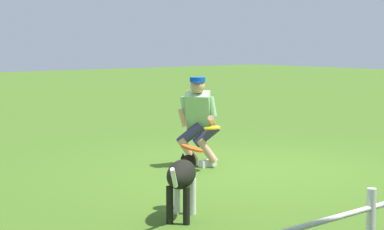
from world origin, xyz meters
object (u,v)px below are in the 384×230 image
at_px(person, 198,119).
at_px(frisbee_flying, 192,148).
at_px(frisbee_held, 212,128).
at_px(dog, 182,176).

xyz_separation_m(person, frisbee_flying, (1.57, 1.77, -0.03)).
height_order(frisbee_flying, frisbee_held, frisbee_flying).
bearing_deg(frisbee_flying, dog, 32.96).
xyz_separation_m(person, dog, (1.85, 1.95, -0.26)).
height_order(dog, frisbee_flying, frisbee_flying).
relative_size(person, dog, 1.55).
bearing_deg(dog, frisbee_flying, -8.35).
height_order(person, dog, person).
height_order(person, frisbee_flying, person).
bearing_deg(frisbee_held, frisbee_flying, 42.84).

